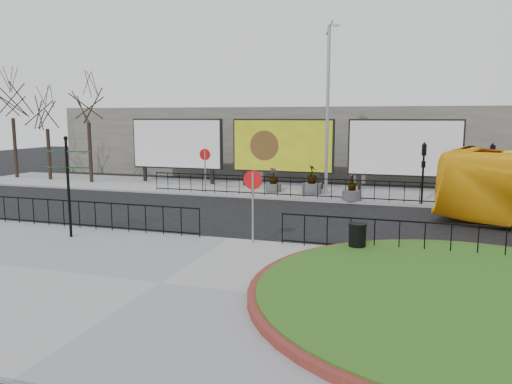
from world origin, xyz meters
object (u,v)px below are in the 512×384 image
at_px(billboard_mid, 283,146).
at_px(fingerpost_sign, 68,177).
at_px(litter_bin, 357,238).
at_px(lamp_post, 328,108).
at_px(planter_a, 273,183).
at_px(planter_c, 352,191).
at_px(planter_b, 312,183).

height_order(billboard_mid, fingerpost_sign, billboard_mid).
relative_size(billboard_mid, litter_bin, 6.53).
distance_m(lamp_post, litter_bin, 12.70).
xyz_separation_m(planter_a, planter_c, (4.60, -1.58, -0.03)).
bearing_deg(planter_a, lamp_post, 0.41).
bearing_deg(billboard_mid, lamp_post, -33.25).
height_order(litter_bin, planter_a, planter_a).
bearing_deg(planter_a, planter_c, -18.92).
height_order(fingerpost_sign, litter_bin, fingerpost_sign).
distance_m(fingerpost_sign, planter_c, 13.98).
xyz_separation_m(lamp_post, planter_a, (-3.01, -0.02, -4.21)).
height_order(billboard_mid, planter_c, billboard_mid).
distance_m(billboard_mid, fingerpost_sign, 15.03).
relative_size(litter_bin, planter_a, 0.70).
xyz_separation_m(billboard_mid, planter_a, (-0.00, -1.99, -1.99)).
bearing_deg(planter_c, litter_bin, -82.05).
relative_size(lamp_post, planter_a, 6.77).
distance_m(billboard_mid, litter_bin, 14.97).
distance_m(fingerpost_sign, litter_bin, 10.13).
xyz_separation_m(lamp_post, planter_c, (1.60, -1.60, -4.24)).
distance_m(lamp_post, fingerpost_sign, 14.55).
relative_size(fingerpost_sign, planter_a, 2.62).
distance_m(billboard_mid, planter_a, 2.81).
height_order(planter_a, planter_b, planter_b).
distance_m(billboard_mid, lamp_post, 4.23).
height_order(billboard_mid, planter_b, billboard_mid).
relative_size(planter_b, planter_c, 1.16).
bearing_deg(litter_bin, planter_c, 97.95).
distance_m(fingerpost_sign, planter_a, 13.22).
distance_m(lamp_post, planter_c, 4.81).
bearing_deg(fingerpost_sign, lamp_post, 51.35).
relative_size(fingerpost_sign, litter_bin, 3.76).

